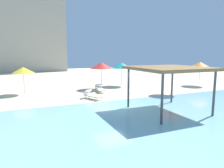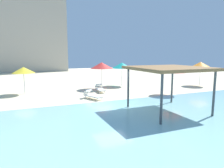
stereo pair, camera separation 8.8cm
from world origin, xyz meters
name	(u,v)px [view 1 (the left image)]	position (x,y,z in m)	size (l,w,h in m)	color
ground_plane	(112,106)	(0.00, 0.00, 0.00)	(80.00, 80.00, 0.00)	beige
lagoon_water	(156,132)	(0.00, -5.25, 0.02)	(44.00, 13.50, 0.04)	#8CC6CC
shade_pavilion	(169,70)	(2.75, -2.63, 2.74)	(4.44, 4.44, 2.91)	#42474C
beach_umbrella_yellow_0	(23,70)	(-5.81, 7.36, 2.25)	(2.04, 2.04, 2.54)	silver
beach_umbrella_teal_1	(122,65)	(4.75, 8.34, 2.42)	(2.39, 2.39, 2.75)	silver
beach_umbrella_red_2	(101,65)	(1.89, 7.36, 2.52)	(2.42, 2.42, 2.86)	silver
beach_umbrella_red_3	(173,69)	(6.80, 1.84, 2.34)	(2.21, 2.21, 2.65)	silver
beach_umbrella_orange_4	(200,65)	(13.43, 4.96, 2.49)	(2.37, 2.37, 2.82)	silver
lounge_chair_1	(92,95)	(-0.61, 2.93, 0.33)	(1.32, 1.98, 0.74)	white
lounge_chair_2	(100,88)	(1.08, 5.73, 0.33)	(0.76, 1.94, 0.74)	white
hotel_block_0	(24,21)	(-5.46, 37.23, 10.98)	(16.64, 10.77, 21.97)	#B2A893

